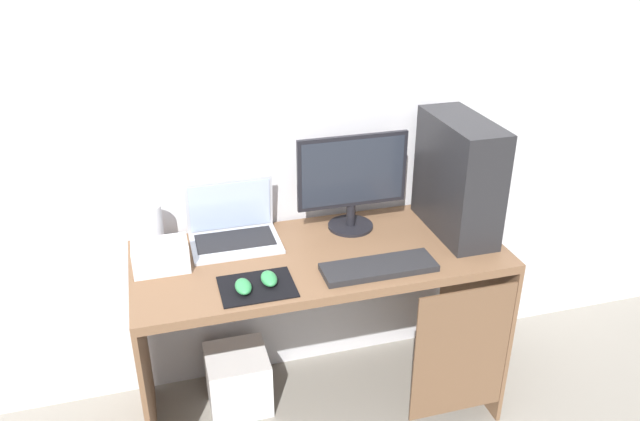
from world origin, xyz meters
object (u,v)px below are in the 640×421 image
object	(u,v)px
monitor	(352,180)
speaker	(152,227)
pc_tower	(458,176)
mouse_left	(269,279)
laptop	(234,230)
projector	(161,256)
mouse_right	(243,286)
subwoofer	(238,379)
keyboard	(379,267)

from	to	relation	value
monitor	speaker	bearing A→B (deg)	176.05
pc_tower	mouse_left	distance (m)	0.86
laptop	monitor	bearing A→B (deg)	-3.12
projector	mouse_left	bearing A→B (deg)	-31.04
speaker	mouse_left	distance (m)	0.53
pc_tower	mouse_right	size ratio (longest dim) A/B	4.87
pc_tower	subwoofer	xyz separation A→B (m)	(-0.91, 0.07, -0.87)
laptop	keyboard	distance (m)	0.60
speaker	keyboard	xyz separation A→B (m)	(0.78, -0.39, -0.08)
pc_tower	laptop	distance (m)	0.91
projector	keyboard	bearing A→B (deg)	-17.16
pc_tower	keyboard	bearing A→B (deg)	-151.76
speaker	subwoofer	xyz separation A→B (m)	(0.27, -0.10, -0.73)
projector	mouse_right	distance (m)	0.35
laptop	projector	distance (m)	0.32
keyboard	projector	bearing A→B (deg)	162.84
projector	mouse_right	xyz separation A→B (m)	(0.26, -0.24, -0.03)
subwoofer	mouse_right	bearing A→B (deg)	-88.24
speaker	projector	size ratio (longest dim) A/B	0.90
laptop	subwoofer	size ratio (longest dim) A/B	1.33
keyboard	mouse_left	xyz separation A→B (m)	(-0.40, 0.02, 0.01)
mouse_right	projector	bearing A→B (deg)	137.47
monitor	mouse_right	distance (m)	0.64
pc_tower	mouse_right	world-z (taller)	pc_tower
keyboard	subwoofer	distance (m)	0.87
monitor	laptop	xyz separation A→B (m)	(-0.48, 0.03, -0.17)
mouse_left	subwoofer	bearing A→B (deg)	110.94
monitor	mouse_left	distance (m)	0.55
speaker	mouse_left	size ratio (longest dim) A/B	1.87
keyboard	laptop	bearing A→B (deg)	142.14
pc_tower	subwoofer	size ratio (longest dim) A/B	1.82
laptop	speaker	distance (m)	0.31
subwoofer	pc_tower	bearing A→B (deg)	-4.65
speaker	subwoofer	bearing A→B (deg)	-20.57
pc_tower	subwoofer	distance (m)	1.26
monitor	subwoofer	world-z (taller)	monitor
pc_tower	mouse_left	xyz separation A→B (m)	(-0.81, -0.20, -0.21)
mouse_right	subwoofer	bearing A→B (deg)	91.76
mouse_right	pc_tower	bearing A→B (deg)	13.87
monitor	mouse_right	xyz separation A→B (m)	(-0.50, -0.34, -0.19)
laptop	mouse_left	world-z (taller)	laptop
projector	mouse_left	xyz separation A→B (m)	(0.36, -0.21, -0.03)
pc_tower	monitor	xyz separation A→B (m)	(-0.40, 0.12, -0.02)
projector	mouse_left	distance (m)	0.42
laptop	mouse_right	world-z (taller)	laptop
pc_tower	subwoofer	world-z (taller)	pc_tower
monitor	laptop	world-z (taller)	monitor
speaker	mouse_right	distance (m)	0.49
mouse_right	subwoofer	world-z (taller)	mouse_right
keyboard	speaker	bearing A→B (deg)	153.13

